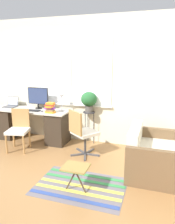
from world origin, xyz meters
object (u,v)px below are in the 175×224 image
Objects in this scene: potted_plant at (89,100)px; laptop at (11,105)px; desk_chair_wooden at (19,128)px; plant_stand at (89,116)px; desk_lamp at (62,99)px; mouse at (42,111)px; keyboard at (32,110)px; couch_loveseat at (152,157)px; monitor at (38,97)px; office_chair_swivel at (82,132)px; book_stack at (50,108)px; folding_stool at (76,169)px.

laptop is at bearing -175.84° from potted_plant.
plant_stand is at bearing 18.45° from desk_chair_wooden.
desk_chair_wooden is at bearing -136.29° from desk_lamp.
mouse is at bearing -147.63° from desk_lamp.
potted_plant reaches higher than keyboard.
potted_plant is (1.20, 0.35, 0.24)m from keyboard.
desk_lamp is at bearing -166.79° from potted_plant.
keyboard is at bearing 77.73° from couch_loveseat.
keyboard is at bearing -96.64° from monitor.
potted_plant is at bearing 5.25° from monitor.
couch_loveseat is (2.59, -0.56, -0.46)m from keyboard.
desk_lamp is 0.43× the size of office_chair_swivel.
laptop is 1.91m from plant_stand.
monitor is 2.21× the size of book_stack.
plant_stand is (1.17, 0.11, -0.37)m from monitor.
desk_lamp is (1.32, 0.00, 0.21)m from laptop.
couch_loveseat is 1.34m from folding_stool.
plant_stand is (0.58, 0.14, -0.37)m from desk_lamp.
office_chair_swivel reaches higher than couch_loveseat.
keyboard is 0.71m from desk_lamp.
desk_chair_wooden is at bearing 147.90° from folding_stool.
desk_chair_wooden is (-0.68, -0.65, -0.54)m from desk_lamp.
keyboard is 1.68× the size of book_stack.
monitor reaches higher than laptop.
potted_plant is at bearing 13.21° from desk_lamp.
couch_loveseat is at bearing 42.07° from folding_stool.
laptop is 3.41m from couch_loveseat.
monitor is at bearing 72.45° from couch_loveseat.
desk_lamp reaches higher than folding_stool.
office_chair_swivel reaches higher than plant_stand.
book_stack is (0.44, -0.28, -0.15)m from monitor.
office_chair_swivel is at bearing 79.31° from couch_loveseat.
desk_lamp is at bearing -2.68° from monitor.
laptop is at bearing 167.77° from book_stack.
monitor is at bearing 177.32° from desk_lamp.
plant_stand is 1.64× the size of potted_plant.
book_stack is at bearing -151.90° from plant_stand.
potted_plant is (1.17, 0.11, -0.02)m from monitor.
laptop is 2.07m from office_chair_swivel.
office_chair_swivel is (1.34, 0.11, 0.04)m from desk_chair_wooden.
monitor reaches higher than desk_lamp.
potted_plant reaches higher than office_chair_swivel.
couch_loveseat is (2.64, -0.13, -0.18)m from desk_chair_wooden.
desk_lamp is 0.98× the size of folding_stool.
monitor is 0.87m from desk_chair_wooden.
book_stack is at bearing -32.57° from monitor.
book_stack is 0.76m from desk_chair_wooden.
book_stack reaches higher than mouse.
desk_lamp is 2.23m from couch_loveseat.
book_stack reaches higher than keyboard.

